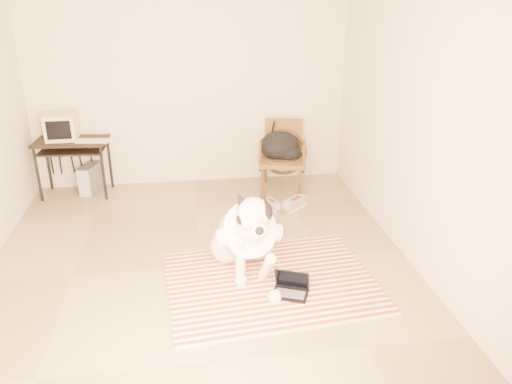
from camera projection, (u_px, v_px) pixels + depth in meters
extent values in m
plane|color=#94815A|center=(201.00, 266.00, 4.74)|extent=(4.50, 4.50, 0.00)
plane|color=beige|center=(189.00, 80.00, 6.27)|extent=(4.50, 0.00, 4.50)
plane|color=beige|center=(208.00, 267.00, 2.16)|extent=(4.50, 0.00, 4.50)
plane|color=beige|center=(418.00, 120.00, 4.47)|extent=(0.00, 4.50, 4.50)
cube|color=#BE3526|center=(289.00, 320.00, 3.96)|extent=(1.84, 0.44, 0.02)
cube|color=#326130|center=(279.00, 300.00, 4.21)|extent=(1.84, 0.44, 0.02)
cube|color=#734987|center=(271.00, 282.00, 4.46)|extent=(1.84, 0.44, 0.02)
cube|color=#D9C647|center=(263.00, 266.00, 4.71)|extent=(1.84, 0.44, 0.02)
cube|color=beige|center=(257.00, 252.00, 4.96)|extent=(1.84, 0.44, 0.02)
sphere|color=silver|center=(227.00, 247.00, 4.75)|extent=(0.32, 0.32, 0.32)
sphere|color=silver|center=(258.00, 243.00, 4.82)|extent=(0.32, 0.32, 0.32)
ellipsoid|color=silver|center=(243.00, 243.00, 4.76)|extent=(0.39, 0.36, 0.32)
ellipsoid|color=silver|center=(247.00, 232.00, 4.51)|extent=(0.45, 0.75, 0.69)
cylinder|color=white|center=(246.00, 232.00, 4.52)|extent=(0.52, 0.65, 0.63)
sphere|color=silver|center=(251.00, 227.00, 4.27)|extent=(0.27, 0.27, 0.27)
sphere|color=silver|center=(254.00, 215.00, 4.11)|extent=(0.29, 0.29, 0.29)
ellipsoid|color=black|center=(259.00, 212.00, 4.11)|extent=(0.23, 0.25, 0.21)
cylinder|color=silver|center=(257.00, 226.00, 4.01)|extent=(0.13, 0.16, 0.12)
sphere|color=black|center=(259.00, 231.00, 3.94)|extent=(0.07, 0.07, 0.07)
cone|color=black|center=(241.00, 200.00, 4.11)|extent=(0.14, 0.15, 0.18)
cone|color=black|center=(263.00, 198.00, 4.14)|extent=(0.15, 0.15, 0.18)
torus|color=white|center=(252.00, 223.00, 4.23)|extent=(0.27, 0.15, 0.23)
cylinder|color=silver|center=(240.00, 261.00, 4.36)|extent=(0.10, 0.14, 0.44)
cylinder|color=silver|center=(266.00, 269.00, 4.29)|extent=(0.12, 0.40, 0.44)
sphere|color=silver|center=(241.00, 281.00, 4.41)|extent=(0.11, 0.11, 0.11)
sphere|color=silver|center=(275.00, 296.00, 4.18)|extent=(0.12, 0.12, 0.12)
cone|color=black|center=(236.00, 242.00, 5.06)|extent=(0.24, 0.43, 0.11)
cube|color=black|center=(290.00, 294.00, 4.26)|extent=(0.36, 0.31, 0.02)
cube|color=#535356|center=(290.00, 294.00, 4.25)|extent=(0.28, 0.21, 0.00)
cube|color=black|center=(292.00, 279.00, 4.29)|extent=(0.30, 0.18, 0.19)
cube|color=black|center=(292.00, 279.00, 4.28)|extent=(0.26, 0.16, 0.17)
cube|color=black|center=(71.00, 141.00, 6.08)|extent=(0.89, 0.53, 0.03)
cube|color=black|center=(72.00, 151.00, 6.08)|extent=(0.78, 0.43, 0.02)
cylinder|color=black|center=(38.00, 175.00, 6.02)|extent=(0.03, 0.03, 0.68)
cylinder|color=black|center=(48.00, 164.00, 6.38)|extent=(0.03, 0.03, 0.68)
cylinder|color=black|center=(103.00, 173.00, 6.06)|extent=(0.03, 0.03, 0.68)
cylinder|color=black|center=(110.00, 163.00, 6.43)|extent=(0.03, 0.03, 0.68)
cube|color=beige|center=(61.00, 126.00, 6.06)|extent=(0.36, 0.34, 0.32)
cube|color=black|center=(59.00, 130.00, 5.91)|extent=(0.28, 0.02, 0.22)
cube|color=beige|center=(93.00, 141.00, 6.01)|extent=(0.41, 0.20, 0.03)
cube|color=#535356|center=(91.00, 179.00, 6.34)|extent=(0.27, 0.41, 0.37)
cube|color=#B0B0B5|center=(84.00, 184.00, 6.17)|extent=(0.15, 0.05, 0.35)
cube|color=brown|center=(282.00, 161.00, 6.39)|extent=(0.68, 0.66, 0.06)
cylinder|color=#3E2811|center=(282.00, 158.00, 6.37)|extent=(0.53, 0.53, 0.04)
cube|color=brown|center=(284.00, 135.00, 6.52)|extent=(0.48, 0.15, 0.43)
cylinder|color=#3E2811|center=(263.00, 181.00, 6.27)|extent=(0.04, 0.04, 0.35)
cylinder|color=#3E2811|center=(265.00, 169.00, 6.70)|extent=(0.04, 0.04, 0.35)
cylinder|color=#3E2811|center=(300.00, 183.00, 6.23)|extent=(0.04, 0.04, 0.35)
cylinder|color=#3E2811|center=(300.00, 170.00, 6.66)|extent=(0.04, 0.04, 0.35)
ellipsoid|color=black|center=(279.00, 146.00, 6.31)|extent=(0.50, 0.41, 0.37)
ellipsoid|color=black|center=(289.00, 153.00, 6.29)|extent=(0.31, 0.25, 0.21)
cube|color=white|center=(272.00, 207.00, 5.95)|extent=(0.20, 0.29, 0.03)
cube|color=gray|center=(272.00, 204.00, 5.93)|extent=(0.19, 0.28, 0.09)
cube|color=maroon|center=(272.00, 202.00, 5.92)|extent=(0.09, 0.14, 0.02)
cube|color=white|center=(295.00, 207.00, 5.96)|extent=(0.34, 0.32, 0.03)
cube|color=gray|center=(295.00, 203.00, 5.94)|extent=(0.33, 0.31, 0.11)
cube|color=maroon|center=(295.00, 200.00, 5.92)|extent=(0.16, 0.15, 0.02)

